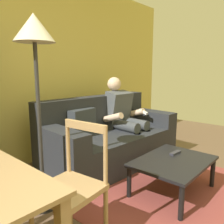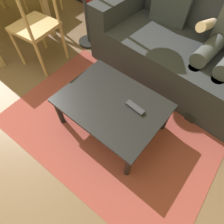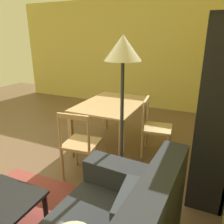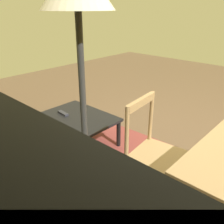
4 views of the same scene
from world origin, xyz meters
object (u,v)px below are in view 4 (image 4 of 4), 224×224
object	(u,v)px
coffee_table	(78,120)
dining_chair_facing_couch	(156,157)
tv_remote	(63,113)
floor_lamp	(79,19)

from	to	relation	value
coffee_table	dining_chair_facing_couch	distance (m)	1.24
tv_remote	floor_lamp	distance (m)	1.86
dining_chair_facing_couch	floor_lamp	distance (m)	1.22
coffee_table	floor_lamp	bearing A→B (deg)	143.23
dining_chair_facing_couch	tv_remote	bearing A→B (deg)	-5.15
dining_chair_facing_couch	coffee_table	bearing A→B (deg)	-9.18
coffee_table	floor_lamp	size ratio (longest dim) A/B	0.49
coffee_table	floor_lamp	xyz separation A→B (m)	(-1.08, 0.81, 1.19)
tv_remote	dining_chair_facing_couch	bearing A→B (deg)	89.65
coffee_table	dining_chair_facing_couch	bearing A→B (deg)	170.82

